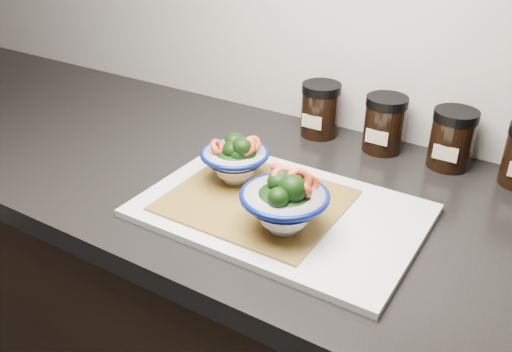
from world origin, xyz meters
The scene contains 8 objects.
countertop centered at (0.00, 1.45, 0.88)m, with size 3.50×0.60×0.04m, color black.
cutting_board centered at (-0.04, 1.37, 0.91)m, with size 0.45×0.30×0.01m, color silver.
bamboo_mat centered at (-0.08, 1.37, 0.91)m, with size 0.28×0.24×0.00m, color olive.
bowl_left centered at (-0.15, 1.41, 0.96)m, with size 0.12×0.12×0.10m.
bowl_right centered at (0.00, 1.32, 0.96)m, with size 0.14×0.14×0.11m.
spice_jar_a centered at (-0.12, 1.69, 0.96)m, with size 0.08×0.08×0.11m.
spice_jar_b centered at (0.02, 1.69, 0.96)m, with size 0.08×0.08×0.11m.
spice_jar_c centered at (0.15, 1.69, 0.96)m, with size 0.08×0.08×0.11m.
Camera 1 is at (0.32, 0.72, 1.39)m, focal length 38.00 mm.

